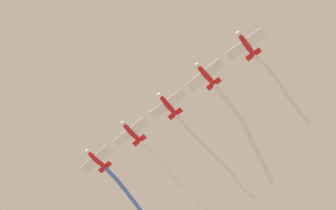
{
  "coord_description": "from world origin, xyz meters",
  "views": [
    {
      "loc": [
        30.02,
        11.0,
        4.71
      ],
      "look_at": [
        0.64,
        3.54,
        82.5
      ],
      "focal_mm": 48.55,
      "sensor_mm": 36.0,
      "label": 1
    }
  ],
  "objects_px": {
    "airplane_right_wing": "(168,105)",
    "airplane_lead": "(96,160)",
    "airplane_trail": "(246,44)",
    "airplane_left_wing": "(131,132)",
    "airplane_slot": "(206,75)"
  },
  "relations": [
    {
      "from": "airplane_lead",
      "to": "airplane_left_wing",
      "type": "xyz_separation_m",
      "value": [
        3.81,
        8.06,
        0.3
      ]
    },
    {
      "from": "airplane_slot",
      "to": "airplane_right_wing",
      "type": "bearing_deg",
      "value": -88.56
    },
    {
      "from": "airplane_lead",
      "to": "airplane_left_wing",
      "type": "height_order",
      "value": "airplane_left_wing"
    },
    {
      "from": "airplane_left_wing",
      "to": "airplane_slot",
      "type": "relative_size",
      "value": 1.0
    },
    {
      "from": "airplane_left_wing",
      "to": "airplane_trail",
      "type": "height_order",
      "value": "airplane_left_wing"
    },
    {
      "from": "airplane_lead",
      "to": "airplane_trail",
      "type": "relative_size",
      "value": 0.98
    },
    {
      "from": "airplane_right_wing",
      "to": "airplane_left_wing",
      "type": "bearing_deg",
      "value": -91.56
    },
    {
      "from": "airplane_lead",
      "to": "airplane_right_wing",
      "type": "height_order",
      "value": "same"
    },
    {
      "from": "airplane_lead",
      "to": "airplane_slot",
      "type": "xyz_separation_m",
      "value": [
        11.43,
        24.17,
        0.3
      ]
    },
    {
      "from": "airplane_left_wing",
      "to": "airplane_right_wing",
      "type": "distance_m",
      "value": 8.92
    },
    {
      "from": "airplane_lead",
      "to": "airplane_left_wing",
      "type": "relative_size",
      "value": 0.99
    },
    {
      "from": "airplane_left_wing",
      "to": "airplane_right_wing",
      "type": "bearing_deg",
      "value": 90.99
    },
    {
      "from": "airplane_lead",
      "to": "airplane_left_wing",
      "type": "distance_m",
      "value": 8.92
    },
    {
      "from": "airplane_right_wing",
      "to": "airplane_slot",
      "type": "xyz_separation_m",
      "value": [
        3.81,
        8.05,
        0.3
      ]
    },
    {
      "from": "airplane_right_wing",
      "to": "airplane_lead",
      "type": "bearing_deg",
      "value": -91.56
    }
  ]
}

